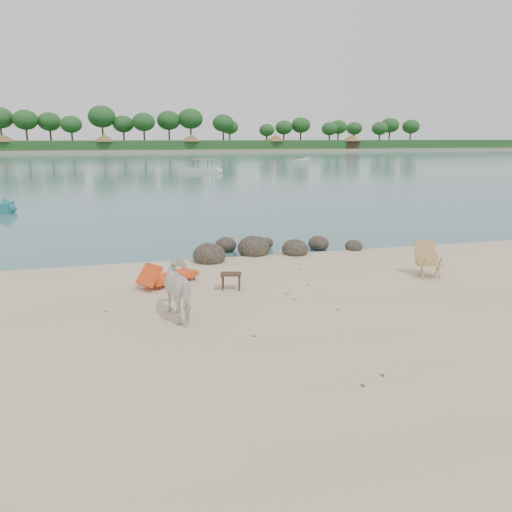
{
  "coord_description": "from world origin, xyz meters",
  "views": [
    {
      "loc": [
        -3.59,
        -10.26,
        4.03
      ],
      "look_at": [
        -0.39,
        2.0,
        1.0
      ],
      "focal_mm": 35.0,
      "sensor_mm": 36.0,
      "label": 1
    }
  ],
  "objects_px": {
    "lounge_chair": "(171,274)",
    "deck_chair": "(431,261)",
    "cow": "(183,289)",
    "side_table": "(231,282)",
    "boulders": "(259,250)"
  },
  "relations": [
    {
      "from": "side_table",
      "to": "deck_chair",
      "type": "height_order",
      "value": "deck_chair"
    },
    {
      "from": "cow",
      "to": "side_table",
      "type": "bearing_deg",
      "value": -142.85
    },
    {
      "from": "cow",
      "to": "lounge_chair",
      "type": "bearing_deg",
      "value": -102.71
    },
    {
      "from": "side_table",
      "to": "cow",
      "type": "bearing_deg",
      "value": -114.4
    },
    {
      "from": "boulders",
      "to": "deck_chair",
      "type": "xyz_separation_m",
      "value": [
        4.08,
        -4.17,
        0.35
      ]
    },
    {
      "from": "lounge_chair",
      "to": "deck_chair",
      "type": "distance_m",
      "value": 7.5
    },
    {
      "from": "lounge_chair",
      "to": "deck_chair",
      "type": "relative_size",
      "value": 1.84
    },
    {
      "from": "deck_chair",
      "to": "boulders",
      "type": "bearing_deg",
      "value": 149.98
    },
    {
      "from": "cow",
      "to": "side_table",
      "type": "relative_size",
      "value": 2.92
    },
    {
      "from": "deck_chair",
      "to": "side_table",
      "type": "bearing_deg",
      "value": -167.14
    },
    {
      "from": "cow",
      "to": "side_table",
      "type": "height_order",
      "value": "cow"
    },
    {
      "from": "boulders",
      "to": "cow",
      "type": "bearing_deg",
      "value": -120.02
    },
    {
      "from": "lounge_chair",
      "to": "deck_chair",
      "type": "xyz_separation_m",
      "value": [
        7.38,
        -1.26,
        0.23
      ]
    },
    {
      "from": "boulders",
      "to": "deck_chair",
      "type": "relative_size",
      "value": 6.03
    },
    {
      "from": "cow",
      "to": "deck_chair",
      "type": "relative_size",
      "value": 1.56
    }
  ]
}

